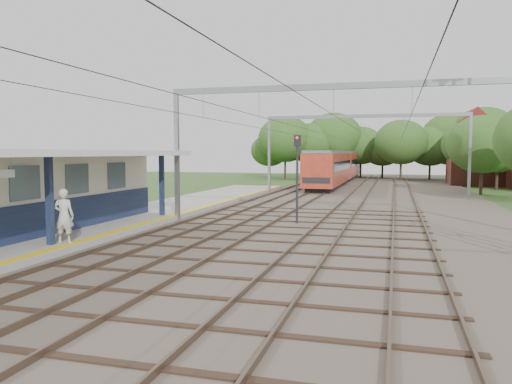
% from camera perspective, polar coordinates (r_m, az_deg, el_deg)
% --- Properties ---
extents(ground, '(160.00, 160.00, 0.00)m').
position_cam_1_polar(ground, '(11.69, -17.46, -14.04)').
color(ground, '#2D4C1E').
rests_on(ground, ground).
extents(ballast_bed, '(18.00, 90.00, 0.10)m').
position_cam_1_polar(ballast_bed, '(39.48, 12.48, -0.89)').
color(ballast_bed, '#473D33').
rests_on(ballast_bed, ground).
extents(platform, '(5.00, 52.00, 0.35)m').
position_cam_1_polar(platform, '(27.18, -14.63, -3.06)').
color(platform, gray).
rests_on(platform, ground).
extents(yellow_stripe, '(0.45, 52.00, 0.01)m').
position_cam_1_polar(yellow_stripe, '(26.10, -10.36, -2.89)').
color(yellow_stripe, yellow).
rests_on(yellow_stripe, platform).
extents(station_building, '(3.41, 18.00, 3.40)m').
position_cam_1_polar(station_building, '(22.18, -27.00, -0.21)').
color(station_building, beige).
rests_on(station_building, platform).
extents(canopy, '(6.40, 20.00, 3.44)m').
position_cam_1_polar(canopy, '(20.63, -26.77, 3.93)').
color(canopy, '#131E3E').
rests_on(canopy, platform).
extents(rail_tracks, '(11.80, 88.00, 0.15)m').
position_cam_1_polar(rail_tracks, '(39.68, 8.87, -0.63)').
color(rail_tracks, brown).
rests_on(rail_tracks, ballast_bed).
extents(catenary_system, '(17.22, 88.00, 7.00)m').
position_cam_1_polar(catenary_system, '(34.69, 11.18, 7.44)').
color(catenary_system, gray).
rests_on(catenary_system, ground).
extents(tree_band, '(31.72, 30.88, 8.82)m').
position_cam_1_polar(tree_band, '(66.43, 13.72, 5.43)').
color(tree_band, '#382619').
rests_on(tree_band, ground).
extents(house_far, '(8.00, 6.12, 8.66)m').
position_cam_1_polar(house_far, '(62.05, 24.84, 3.66)').
color(house_far, brown).
rests_on(house_far, ground).
extents(person, '(0.83, 0.65, 2.02)m').
position_cam_1_polar(person, '(19.70, -21.11, -2.55)').
color(person, beige).
rests_on(person, platform).
extents(train, '(2.89, 35.97, 3.80)m').
position_cam_1_polar(train, '(61.49, 9.45, 2.97)').
color(train, black).
rests_on(train, ballast_bed).
extents(signal_post, '(0.35, 0.30, 4.57)m').
position_cam_1_polar(signal_post, '(25.26, 4.73, 2.78)').
color(signal_post, black).
rests_on(signal_post, ground).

